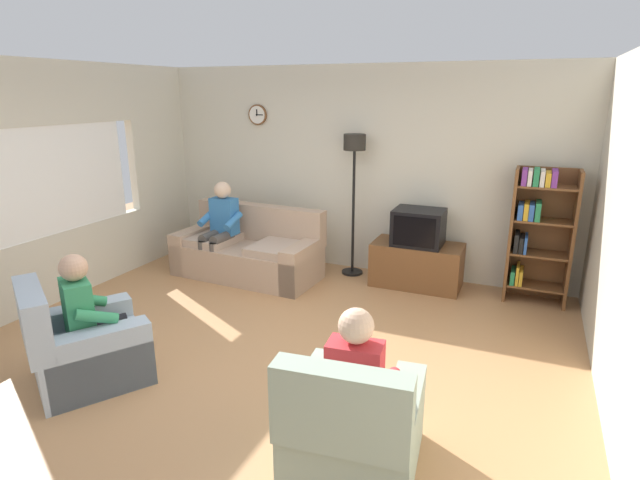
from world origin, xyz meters
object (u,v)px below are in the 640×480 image
object	(u,v)px
tv_stand	(417,265)
person_in_right_armchair	(358,378)
bookshelf	(537,229)
couch	(249,253)
armchair_near_bookshelf	(354,429)
tv	(418,227)
armchair_near_window	(85,349)
person_on_couch	(220,224)
person_in_left_armchair	(91,312)
floor_lamp	(354,166)

from	to	relation	value
tv_stand	person_in_right_armchair	bearing A→B (deg)	-84.24
bookshelf	couch	bearing A→B (deg)	-170.54
tv_stand	armchair_near_bookshelf	distance (m)	3.37
tv	armchair_near_window	distance (m)	3.87
tv_stand	tv	distance (m)	0.49
person_in_right_armchair	couch	bearing A→B (deg)	131.77
tv_stand	armchair_near_bookshelf	xyz separation A→B (m)	(0.34, -3.35, 0.02)
couch	bookshelf	bearing A→B (deg)	9.46
bookshelf	person_in_right_armchair	distance (m)	3.49
couch	tv	bearing A→B (deg)	12.72
person_on_couch	person_in_left_armchair	bearing A→B (deg)	-80.01
armchair_near_window	person_in_left_armchair	size ratio (longest dim) A/B	1.05
armchair_near_bookshelf	person_in_right_armchair	world-z (taller)	person_in_right_armchair
bookshelf	person_on_couch	xyz separation A→B (m)	(-3.81, -0.69, -0.16)
couch	person_on_couch	xyz separation A→B (m)	(-0.35, -0.11, 0.39)
couch	floor_lamp	xyz separation A→B (m)	(1.24, 0.60, 1.14)
person_on_couch	bookshelf	bearing A→B (deg)	10.21
bookshelf	person_in_left_armchair	world-z (taller)	bookshelf
bookshelf	person_in_left_armchair	size ratio (longest dim) A/B	1.39
person_in_right_armchair	armchair_near_bookshelf	bearing A→B (deg)	-84.24
armchair_near_bookshelf	tv_stand	bearing A→B (deg)	95.76
tv_stand	bookshelf	world-z (taller)	bookshelf
floor_lamp	armchair_near_window	distance (m)	3.74
couch	armchair_near_bookshelf	bearing A→B (deg)	-49.03
person_in_left_armchair	armchair_near_bookshelf	bearing A→B (deg)	-4.25
floor_lamp	armchair_near_bookshelf	world-z (taller)	floor_lamp
bookshelf	armchair_near_window	xyz separation A→B (m)	(-3.41, -3.32, -0.57)
armchair_near_window	person_on_couch	bearing A→B (deg)	98.69
bookshelf	armchair_near_window	size ratio (longest dim) A/B	1.32
person_in_right_armchair	tv_stand	bearing A→B (deg)	95.76
person_in_left_armchair	tv_stand	bearing A→B (deg)	57.36
couch	person_in_right_armchair	size ratio (longest dim) A/B	1.73
armchair_near_window	armchair_near_bookshelf	xyz separation A→B (m)	(2.42, -0.10, 0.00)
armchair_near_window	tv	bearing A→B (deg)	57.16
tv_stand	tv	bearing A→B (deg)	-90.00
person_in_left_armchair	person_in_right_armchair	bearing A→B (deg)	-2.11
floor_lamp	bookshelf	bearing A→B (deg)	-0.72
floor_lamp	person_on_couch	world-z (taller)	floor_lamp
tv	person_in_right_armchair	size ratio (longest dim) A/B	0.54
floor_lamp	armchair_near_window	size ratio (longest dim) A/B	1.58
armchair_near_window	armchair_near_bookshelf	world-z (taller)	same
tv	armchair_near_bookshelf	size ratio (longest dim) A/B	0.63
armchair_near_window	person_in_left_armchair	bearing A→B (deg)	57.35
person_on_couch	floor_lamp	bearing A→B (deg)	24.14
couch	armchair_near_window	size ratio (longest dim) A/B	1.66
couch	tv_stand	distance (m)	2.19
couch	tv	distance (m)	2.23
floor_lamp	person_in_left_armchair	bearing A→B (deg)	-109.27
armchair_near_bookshelf	bookshelf	bearing A→B (deg)	73.83
tv_stand	person_in_right_armchair	size ratio (longest dim) A/B	0.98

